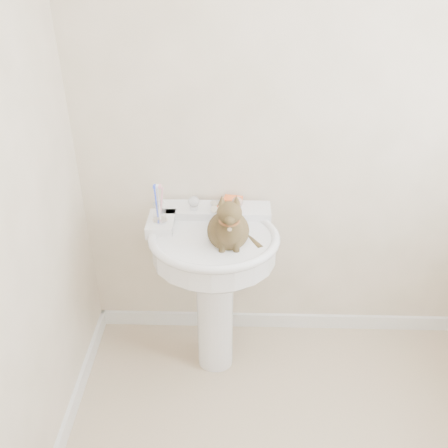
{
  "coord_description": "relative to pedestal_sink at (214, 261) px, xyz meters",
  "views": [
    {
      "loc": [
        -0.32,
        -1.11,
        2.06
      ],
      "look_at": [
        -0.37,
        0.78,
        0.89
      ],
      "focal_mm": 40.0,
      "sensor_mm": 36.0,
      "label": 1
    }
  ],
  "objects": [
    {
      "name": "toothbrush_cup",
      "position": [
        -0.25,
        0.06,
        0.23
      ],
      "size": [
        0.07,
        0.07,
        0.19
      ],
      "rotation": [
        0.0,
        0.0,
        -0.08
      ],
      "color": "silver",
      "rests_on": "pedestal_sink"
    },
    {
      "name": "wall_back",
      "position": [
        0.42,
        0.29,
        0.58
      ],
      "size": [
        2.2,
        0.0,
        2.5
      ],
      "primitive_type": null,
      "color": "beige",
      "rests_on": "ground"
    },
    {
      "name": "cat",
      "position": [
        0.07,
        -0.05,
        0.22
      ],
      "size": [
        0.21,
        0.26,
        0.38
      ],
      "rotation": [
        0.0,
        0.0,
        0.06
      ],
      "color": "brown",
      "rests_on": "pedestal_sink"
    },
    {
      "name": "soap_bar",
      "position": [
        0.09,
        0.24,
        0.2
      ],
      "size": [
        0.1,
        0.07,
        0.03
      ],
      "primitive_type": "cube",
      "rotation": [
        0.0,
        0.0,
        -0.19
      ],
      "color": "#DB5725",
      "rests_on": "pedestal_sink"
    },
    {
      "name": "baseboard_back",
      "position": [
        0.42,
        0.28,
        -0.63
      ],
      "size": [
        2.2,
        0.02,
        0.09
      ],
      "primitive_type": "cube",
      "color": "white",
      "rests_on": "floor"
    },
    {
      "name": "faucet",
      "position": [
        0.0,
        0.15,
        0.22
      ],
      "size": [
        0.28,
        0.12,
        0.14
      ],
      "color": "silver",
      "rests_on": "pedestal_sink"
    },
    {
      "name": "pedestal_sink",
      "position": [
        0.0,
        0.0,
        0.0
      ],
      "size": [
        0.62,
        0.61,
        0.85
      ],
      "color": "white",
      "rests_on": "floor"
    }
  ]
}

